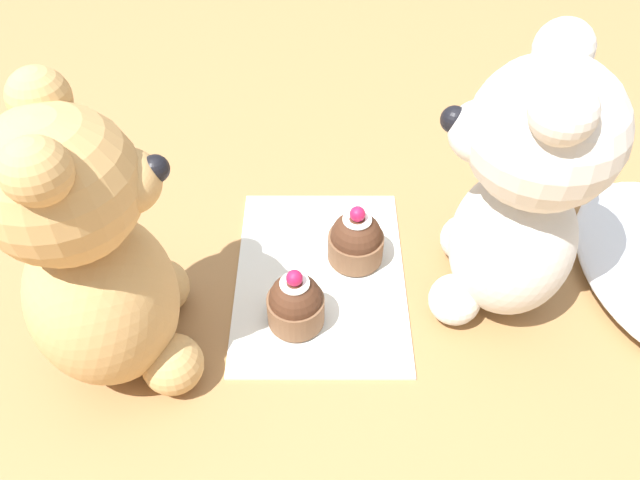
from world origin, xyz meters
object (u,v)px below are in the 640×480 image
teddy_bear_cream (522,192)px  teddy_bear_tan (94,260)px  cupcake_near_tan_bear (295,303)px  cupcake_near_cream_bear (356,240)px

teddy_bear_cream → teddy_bear_tan: bearing=-63.3°
teddy_bear_cream → cupcake_near_tan_bear: teddy_bear_cream is taller
teddy_bear_tan → cupcake_near_tan_bear: size_ratio=3.94×
cupcake_near_cream_bear → teddy_bear_tan: bearing=-62.1°
teddy_bear_cream → teddy_bear_tan: size_ratio=0.99×
cupcake_near_cream_bear → cupcake_near_tan_bear: (0.08, -0.06, 0.00)m
cupcake_near_tan_bear → teddy_bear_cream: bearing=101.6°
cupcake_near_tan_bear → teddy_bear_tan: bearing=-78.6°
teddy_bear_cream → teddy_bear_tan: (0.07, -0.35, -0.01)m
teddy_bear_cream → teddy_bear_tan: teddy_bear_tan is taller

